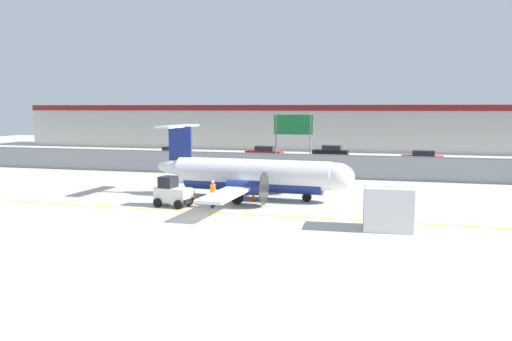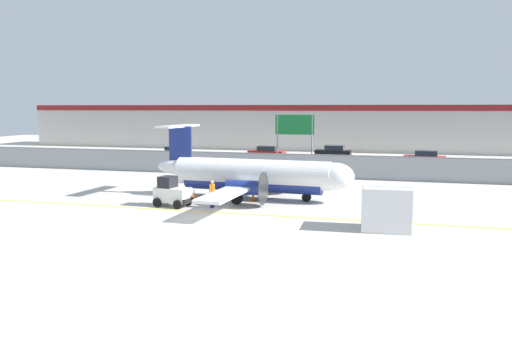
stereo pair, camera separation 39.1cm
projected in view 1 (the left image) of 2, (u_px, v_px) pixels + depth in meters
The scene contains 15 objects.
ground_plane at pixel (220, 213), 29.30m from camera, with size 140.00×140.00×0.01m.
perimeter_fence at pixel (276, 164), 44.54m from camera, with size 98.00×0.10×2.10m.
parking_lot_strip at pixel (298, 162), 55.73m from camera, with size 98.00×17.00×0.12m.
background_building at pixel (319, 127), 73.11m from camera, with size 91.00×8.10×6.50m.
commuter_airplane at pixel (256, 175), 33.63m from camera, with size 14.01×16.07×4.92m.
baggage_tug at pixel (172, 193), 31.11m from camera, with size 2.48×1.71×1.88m.
ground_crew_worker at pixel (213, 192), 30.73m from camera, with size 0.40×0.55×1.70m.
cargo_container at pixel (388, 208), 25.23m from camera, with size 2.47×2.08×2.20m.
traffic_cone_near_left at pixel (253, 196), 33.02m from camera, with size 0.36×0.36×0.64m.
traffic_cone_near_right at pixel (194, 194), 33.96m from camera, with size 0.36×0.36×0.64m.
parked_car_0 at pixel (175, 154), 57.11m from camera, with size 4.36×2.36×1.58m.
parked_car_1 at pixel (265, 153), 58.22m from camera, with size 4.34×2.30×1.58m.
parked_car_2 at pixel (331, 152), 59.34m from camera, with size 4.27×2.15×1.58m.
parked_car_3 at pixel (422, 158), 52.20m from camera, with size 4.36×2.36×1.58m.
highway_sign at pixel (293, 130), 45.52m from camera, with size 3.60×0.14×5.50m.
Camera 1 is at (9.14, -25.35, 6.16)m, focal length 35.00 mm.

